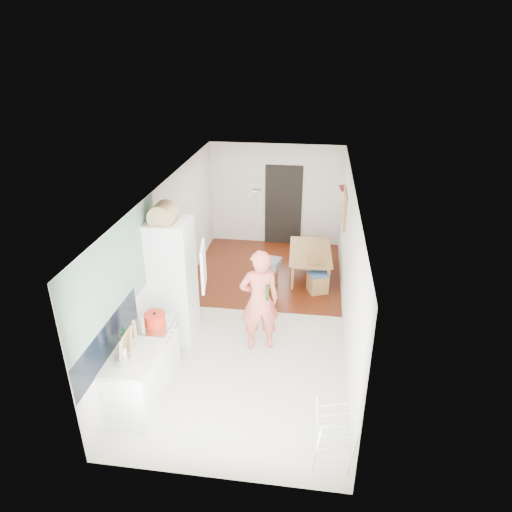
% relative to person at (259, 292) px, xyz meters
% --- Properties ---
extents(room_shell, '(3.20, 7.00, 2.50)m').
position_rel_person_xyz_m(room_shell, '(-0.18, 0.87, 0.20)').
color(room_shell, silver).
rests_on(room_shell, ground).
extents(floor, '(3.20, 7.00, 0.01)m').
position_rel_person_xyz_m(floor, '(-0.18, 0.87, -1.05)').
color(floor, beige).
rests_on(floor, ground).
extents(wood_floor_overlay, '(3.20, 3.30, 0.01)m').
position_rel_person_xyz_m(wood_floor_overlay, '(-0.18, 2.72, -1.04)').
color(wood_floor_overlay, '#621D08').
rests_on(wood_floor_overlay, room_shell).
extents(sage_wall_panel, '(0.02, 3.00, 1.30)m').
position_rel_person_xyz_m(sage_wall_panel, '(-1.77, -1.13, 0.80)').
color(sage_wall_panel, gray).
rests_on(sage_wall_panel, room_shell).
extents(tile_splashback, '(0.02, 1.90, 0.50)m').
position_rel_person_xyz_m(tile_splashback, '(-1.77, -1.68, 0.10)').
color(tile_splashback, black).
rests_on(tile_splashback, room_shell).
extents(doorway_recess, '(0.90, 0.04, 2.00)m').
position_rel_person_xyz_m(doorway_recess, '(0.02, 4.35, -0.05)').
color(doorway_recess, black).
rests_on(doorway_recess, room_shell).
extents(base_cabinet, '(0.60, 0.90, 0.86)m').
position_rel_person_xyz_m(base_cabinet, '(-1.48, -1.68, -0.62)').
color(base_cabinet, white).
rests_on(base_cabinet, room_shell).
extents(worktop, '(0.62, 0.92, 0.06)m').
position_rel_person_xyz_m(worktop, '(-1.48, -1.68, -0.16)').
color(worktop, beige).
rests_on(worktop, room_shell).
extents(range_cooker, '(0.60, 0.60, 0.88)m').
position_rel_person_xyz_m(range_cooker, '(-1.48, -0.93, -0.61)').
color(range_cooker, white).
rests_on(range_cooker, room_shell).
extents(cooker_top, '(0.60, 0.60, 0.04)m').
position_rel_person_xyz_m(cooker_top, '(-1.48, -0.93, -0.15)').
color(cooker_top, silver).
rests_on(cooker_top, room_shell).
extents(fridge_housing, '(0.66, 0.66, 2.15)m').
position_rel_person_xyz_m(fridge_housing, '(-1.45, 0.09, 0.03)').
color(fridge_housing, white).
rests_on(fridge_housing, room_shell).
extents(fridge_door, '(0.14, 0.56, 0.70)m').
position_rel_person_xyz_m(fridge_door, '(-0.84, -0.21, 0.50)').
color(fridge_door, white).
rests_on(fridge_door, room_shell).
extents(fridge_interior, '(0.02, 0.52, 0.66)m').
position_rel_person_xyz_m(fridge_interior, '(-1.14, 0.09, 0.50)').
color(fridge_interior, white).
rests_on(fridge_interior, room_shell).
extents(pinboard, '(0.03, 0.90, 0.70)m').
position_rel_person_xyz_m(pinboard, '(1.40, 2.77, 0.50)').
color(pinboard, tan).
rests_on(pinboard, room_shell).
extents(pinboard_frame, '(0.00, 0.94, 0.74)m').
position_rel_person_xyz_m(pinboard_frame, '(1.38, 2.77, 0.50)').
color(pinboard_frame, olive).
rests_on(pinboard_frame, room_shell).
extents(wall_sconce, '(0.18, 0.18, 0.16)m').
position_rel_person_xyz_m(wall_sconce, '(1.36, 3.42, 0.70)').
color(wall_sconce, maroon).
rests_on(wall_sconce, room_shell).
extents(person, '(0.87, 0.69, 2.09)m').
position_rel_person_xyz_m(person, '(0.00, 0.00, 0.00)').
color(person, '#E86455').
rests_on(person, floor).
extents(dining_table, '(0.81, 1.38, 0.48)m').
position_rel_person_xyz_m(dining_table, '(0.78, 2.72, -0.81)').
color(dining_table, olive).
rests_on(dining_table, floor).
extents(dining_chair, '(0.46, 0.46, 0.85)m').
position_rel_person_xyz_m(dining_chair, '(0.94, 1.97, -0.62)').
color(dining_chair, olive).
rests_on(dining_chair, floor).
extents(stool, '(0.40, 0.40, 0.42)m').
position_rel_person_xyz_m(stool, '(-0.09, 2.10, -0.84)').
color(stool, olive).
rests_on(stool, floor).
extents(grey_drape, '(0.49, 0.49, 0.18)m').
position_rel_person_xyz_m(grey_drape, '(-0.07, 2.11, -0.54)').
color(grey_drape, slate).
rests_on(grey_drape, stool).
extents(drying_rack, '(0.52, 0.49, 0.84)m').
position_rel_person_xyz_m(drying_rack, '(1.19, -2.26, -0.62)').
color(drying_rack, white).
rests_on(drying_rack, floor).
extents(bread_bin, '(0.46, 0.44, 0.22)m').
position_rel_person_xyz_m(bread_bin, '(-1.49, 0.03, 1.21)').
color(bread_bin, tan).
rests_on(bread_bin, fridge_housing).
extents(red_casserole, '(0.36, 0.36, 0.19)m').
position_rel_person_xyz_m(red_casserole, '(-1.41, -0.94, -0.03)').
color(red_casserole, red).
rests_on(red_casserole, cooker_top).
extents(steel_pan, '(0.21, 0.21, 0.10)m').
position_rel_person_xyz_m(steel_pan, '(-1.52, -1.84, -0.08)').
color(steel_pan, silver).
rests_on(steel_pan, worktop).
extents(held_bottle, '(0.06, 0.06, 0.26)m').
position_rel_person_xyz_m(held_bottle, '(0.14, -0.15, 0.08)').
color(held_bottle, '#183E1B').
rests_on(held_bottle, person).
extents(bottle_a, '(0.08, 0.08, 0.30)m').
position_rel_person_xyz_m(bottle_a, '(-1.57, -1.68, 0.02)').
color(bottle_a, '#183E1B').
rests_on(bottle_a, worktop).
extents(bottle_b, '(0.07, 0.07, 0.28)m').
position_rel_person_xyz_m(bottle_b, '(-1.62, -1.51, 0.01)').
color(bottle_b, '#183E1B').
rests_on(bottle_b, worktop).
extents(bottle_c, '(0.09, 0.09, 0.20)m').
position_rel_person_xyz_m(bottle_c, '(-1.53, -1.79, -0.02)').
color(bottle_c, beige).
rests_on(bottle_c, worktop).
extents(pepper_mill_front, '(0.06, 0.06, 0.21)m').
position_rel_person_xyz_m(pepper_mill_front, '(-1.59, -1.26, -0.02)').
color(pepper_mill_front, tan).
rests_on(pepper_mill_front, worktop).
extents(pepper_mill_back, '(0.06, 0.06, 0.19)m').
position_rel_person_xyz_m(pepper_mill_back, '(-1.52, -1.15, -0.03)').
color(pepper_mill_back, tan).
rests_on(pepper_mill_back, worktop).
extents(chopping_boards, '(0.09, 0.29, 0.39)m').
position_rel_person_xyz_m(chopping_boards, '(-1.52, -1.72, 0.07)').
color(chopping_boards, tan).
rests_on(chopping_boards, worktop).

